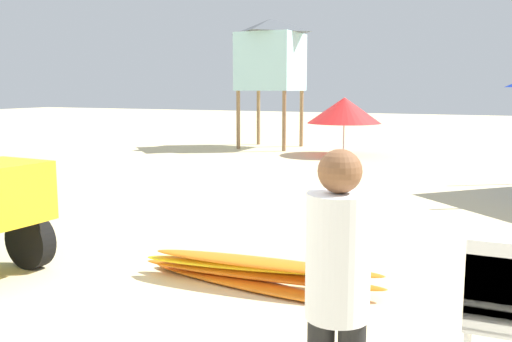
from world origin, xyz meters
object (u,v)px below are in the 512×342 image
object	(u,v)px
stacked_plastic_chairs	(506,303)
surfboard_pile	(255,271)
lifeguard_tower	(271,55)
beach_umbrella_far	(344,110)
lifeguard_near_center	(337,289)

from	to	relation	value
stacked_plastic_chairs	surfboard_pile	world-z (taller)	stacked_plastic_chairs
stacked_plastic_chairs	surfboard_pile	size ratio (longest dim) A/B	0.40
lifeguard_tower	beach_umbrella_far	bearing A→B (deg)	-21.22
surfboard_pile	lifeguard_near_center	bearing A→B (deg)	-56.54
surfboard_pile	beach_umbrella_far	distance (m)	11.24
stacked_plastic_chairs	beach_umbrella_far	distance (m)	12.88
stacked_plastic_chairs	surfboard_pile	distance (m)	2.54
stacked_plastic_chairs	lifeguard_near_center	xyz separation A→B (m)	(-0.77, -1.10, 0.34)
surfboard_pile	lifeguard_tower	distance (m)	13.30
surfboard_pile	lifeguard_near_center	size ratio (longest dim) A/B	1.54
lifeguard_near_center	beach_umbrella_far	bearing A→B (deg)	105.49
stacked_plastic_chairs	lifeguard_near_center	distance (m)	1.39
stacked_plastic_chairs	lifeguard_tower	size ratio (longest dim) A/B	0.25
lifeguard_tower	lifeguard_near_center	bearing A→B (deg)	-65.84
surfboard_pile	lifeguard_tower	world-z (taller)	lifeguard_tower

